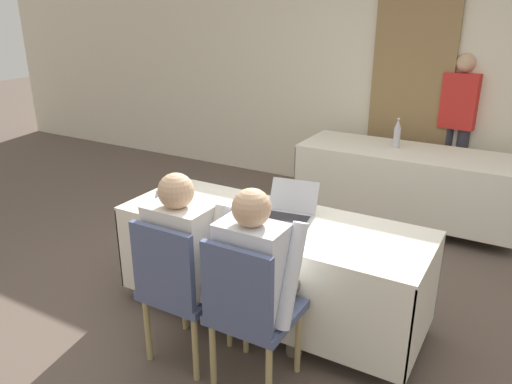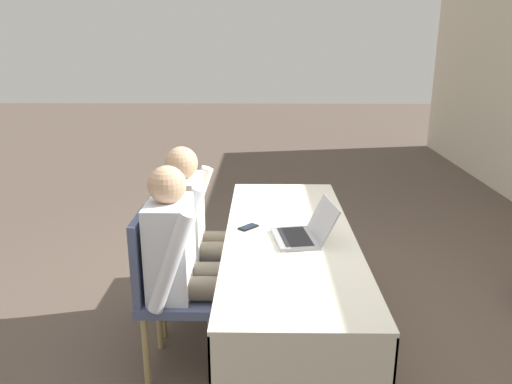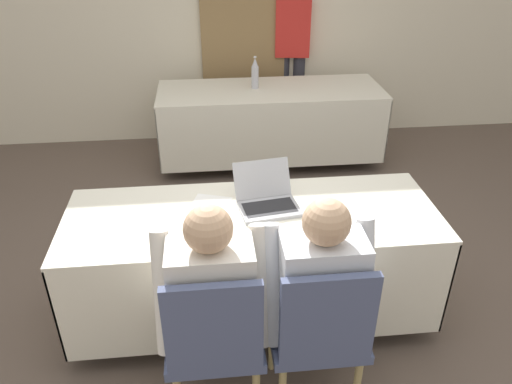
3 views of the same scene
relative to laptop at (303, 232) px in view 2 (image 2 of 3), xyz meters
The scene contains 9 objects.
ground_plane 0.78m from the laptop, 141.89° to the right, with size 24.00×24.00×0.00m, color brown.
conference_table_near 0.25m from the laptop, 141.89° to the right, with size 2.04×0.74×0.73m.
laptop is the anchor object (origin of this frame).
cell_phone 0.36m from the laptop, 119.13° to the right, with size 0.13×0.13×0.01m.
paper_beside_laptop 0.33m from the laptop, behind, with size 0.29×0.35×0.00m.
chair_near_left 0.85m from the laptop, 113.64° to the right, with size 0.44×0.44×0.93m.
chair_near_right 0.80m from the laptop, 78.92° to the right, with size 0.44×0.44×0.93m.
person_checkered_shirt 0.73m from the laptop, 116.97° to the right, with size 0.50×0.52×1.19m.
person_white_shirt 0.66m from the laptop, 77.18° to the right, with size 0.50×0.52×1.19m.
Camera 2 is at (2.69, -0.16, 1.80)m, focal length 35.00 mm.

